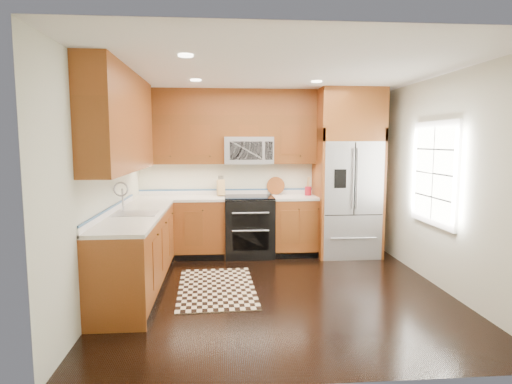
{
  "coord_description": "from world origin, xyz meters",
  "views": [
    {
      "loc": [
        -0.68,
        -4.94,
        1.79
      ],
      "look_at": [
        -0.23,
        0.6,
        1.14
      ],
      "focal_mm": 30.0,
      "sensor_mm": 36.0,
      "label": 1
    }
  ],
  "objects": [
    {
      "name": "ground",
      "position": [
        0.0,
        0.0,
        0.0
      ],
      "size": [
        4.0,
        4.0,
        0.0
      ],
      "primitive_type": "plane",
      "color": "black",
      "rests_on": "ground"
    },
    {
      "name": "wall_back",
      "position": [
        0.0,
        2.0,
        1.3
      ],
      "size": [
        4.0,
        0.02,
        2.6
      ],
      "primitive_type": "cube",
      "color": "beige",
      "rests_on": "ground"
    },
    {
      "name": "wall_left",
      "position": [
        -2.0,
        0.0,
        1.3
      ],
      "size": [
        0.02,
        4.0,
        2.6
      ],
      "primitive_type": "cube",
      "color": "beige",
      "rests_on": "ground"
    },
    {
      "name": "wall_right",
      "position": [
        2.0,
        0.0,
        1.3
      ],
      "size": [
        0.02,
        4.0,
        2.6
      ],
      "primitive_type": "cube",
      "color": "beige",
      "rests_on": "ground"
    },
    {
      "name": "window",
      "position": [
        1.98,
        0.2,
        1.4
      ],
      "size": [
        0.04,
        1.1,
        1.3
      ],
      "color": "white",
      "rests_on": "ground"
    },
    {
      "name": "base_cabinets",
      "position": [
        -1.23,
        0.9,
        0.45
      ],
      "size": [
        2.85,
        3.0,
        0.9
      ],
      "color": "brown",
      "rests_on": "ground"
    },
    {
      "name": "countertop",
      "position": [
        -1.09,
        1.01,
        0.92
      ],
      "size": [
        2.86,
        3.01,
        0.04
      ],
      "color": "white",
      "rests_on": "base_cabinets"
    },
    {
      "name": "upper_cabinets",
      "position": [
        -1.15,
        1.09,
        2.02
      ],
      "size": [
        2.85,
        3.0,
        1.15
      ],
      "color": "brown",
      "rests_on": "ground"
    },
    {
      "name": "range",
      "position": [
        -0.25,
        1.67,
        0.47
      ],
      "size": [
        0.76,
        0.67,
        0.95
      ],
      "color": "black",
      "rests_on": "ground"
    },
    {
      "name": "microwave",
      "position": [
        -0.25,
        1.8,
        1.66
      ],
      "size": [
        0.76,
        0.4,
        0.42
      ],
      "color": "#B2B2B7",
      "rests_on": "ground"
    },
    {
      "name": "refrigerator",
      "position": [
        1.3,
        1.63,
        1.3
      ],
      "size": [
        0.98,
        0.75,
        2.6
      ],
      "color": "#B2B2B7",
      "rests_on": "ground"
    },
    {
      "name": "sink_faucet",
      "position": [
        -1.73,
        0.23,
        0.99
      ],
      "size": [
        0.54,
        0.44,
        0.37
      ],
      "color": "#B2B2B7",
      "rests_on": "countertop"
    },
    {
      "name": "rug",
      "position": [
        -0.75,
        0.18,
        0.01
      ],
      "size": [
        0.98,
        1.57,
        0.01
      ],
      "primitive_type": "cube",
      "rotation": [
        0.0,
        0.0,
        0.04
      ],
      "color": "black",
      "rests_on": "ground"
    },
    {
      "name": "knife_block",
      "position": [
        -0.69,
        1.83,
        1.07
      ],
      "size": [
        0.13,
        0.17,
        0.32
      ],
      "color": "tan",
      "rests_on": "countertop"
    },
    {
      "name": "utensil_crock",
      "position": [
        0.71,
        1.78,
        1.04
      ],
      "size": [
        0.11,
        0.11,
        0.3
      ],
      "color": "maroon",
      "rests_on": "countertop"
    },
    {
      "name": "cutting_board",
      "position": [
        0.2,
        1.94,
        0.95
      ],
      "size": [
        0.35,
        0.35,
        0.02
      ],
      "primitive_type": "cylinder",
      "rotation": [
        0.0,
        0.0,
        -0.24
      ],
      "color": "brown",
      "rests_on": "countertop"
    }
  ]
}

